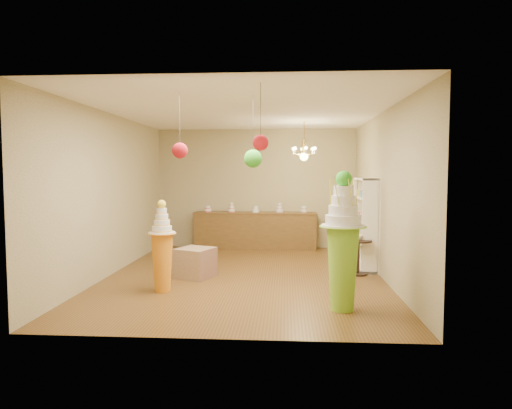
# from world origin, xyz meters

# --- Properties ---
(floor) EXTENTS (6.50, 6.50, 0.00)m
(floor) POSITION_xyz_m (0.00, 0.00, 0.00)
(floor) COLOR #563917
(floor) RESTS_ON ground
(ceiling) EXTENTS (6.50, 6.50, 0.00)m
(ceiling) POSITION_xyz_m (0.00, 0.00, 3.00)
(ceiling) COLOR white
(ceiling) RESTS_ON ground
(wall_back) EXTENTS (5.00, 0.04, 3.00)m
(wall_back) POSITION_xyz_m (0.00, 3.25, 1.50)
(wall_back) COLOR tan
(wall_back) RESTS_ON ground
(wall_front) EXTENTS (5.00, 0.04, 3.00)m
(wall_front) POSITION_xyz_m (0.00, -3.25, 1.50)
(wall_front) COLOR tan
(wall_front) RESTS_ON ground
(wall_left) EXTENTS (0.04, 6.50, 3.00)m
(wall_left) POSITION_xyz_m (-2.50, 0.00, 1.50)
(wall_left) COLOR tan
(wall_left) RESTS_ON ground
(wall_right) EXTENTS (0.04, 6.50, 3.00)m
(wall_right) POSITION_xyz_m (2.50, 0.00, 1.50)
(wall_right) COLOR tan
(wall_right) RESTS_ON ground
(pedestal_green) EXTENTS (0.75, 0.75, 1.93)m
(pedestal_green) POSITION_xyz_m (1.54, -2.04, 0.83)
(pedestal_green) COLOR #7DBF2A
(pedestal_green) RESTS_ON floor
(pedestal_orange) EXTENTS (0.45, 0.45, 1.47)m
(pedestal_orange) POSITION_xyz_m (-1.21, -1.22, 0.60)
(pedestal_orange) COLOR orange
(pedestal_orange) RESTS_ON floor
(burlap_riser) EXTENTS (0.77, 0.77, 0.54)m
(burlap_riser) POSITION_xyz_m (-0.88, -0.21, 0.27)
(burlap_riser) COLOR olive
(burlap_riser) RESTS_ON floor
(sideboard) EXTENTS (3.04, 0.54, 1.16)m
(sideboard) POSITION_xyz_m (0.00, 2.97, 0.48)
(sideboard) COLOR brown
(sideboard) RESTS_ON floor
(shelving_unit) EXTENTS (0.33, 1.20, 1.80)m
(shelving_unit) POSITION_xyz_m (2.34, 0.80, 0.90)
(shelving_unit) COLOR white
(shelving_unit) RESTS_ON floor
(round_table) EXTENTS (0.65, 0.65, 0.66)m
(round_table) POSITION_xyz_m (2.10, 0.21, 0.42)
(round_table) COLOR black
(round_table) RESTS_ON floor
(vase) EXTENTS (0.17, 0.17, 0.17)m
(vase) POSITION_xyz_m (2.10, 0.21, 0.74)
(vase) COLOR white
(vase) RESTS_ON round_table
(pom_red_left) EXTENTS (0.22, 0.22, 0.90)m
(pom_red_left) POSITION_xyz_m (-0.70, -2.11, 2.21)
(pom_red_left) COLOR #3D352C
(pom_red_left) RESTS_ON ceiling
(pom_green_mid) EXTENTS (0.26, 0.26, 1.03)m
(pom_green_mid) POSITION_xyz_m (0.28, -1.79, 2.11)
(pom_green_mid) COLOR #3D352C
(pom_green_mid) RESTS_ON ceiling
(pom_red_right) EXTENTS (0.20, 0.20, 0.83)m
(pom_red_right) POSITION_xyz_m (0.44, -2.69, 2.27)
(pom_red_right) COLOR #3D352C
(pom_red_right) RESTS_ON ceiling
(chandelier) EXTENTS (0.74, 0.74, 0.85)m
(chandelier) POSITION_xyz_m (1.14, 1.56, 2.30)
(chandelier) COLOR #DEB84E
(chandelier) RESTS_ON ceiling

